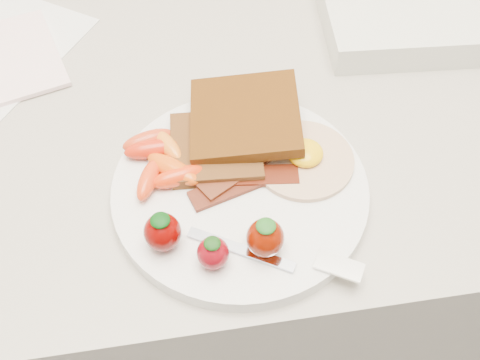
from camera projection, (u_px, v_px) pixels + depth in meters
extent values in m
cube|color=gray|center=(235.00, 270.00, 1.10)|extent=(2.00, 0.60, 0.90)
cylinder|color=white|center=(240.00, 191.00, 0.64)|extent=(0.27, 0.27, 0.02)
cube|color=#492C0F|center=(216.00, 148.00, 0.65)|extent=(0.10, 0.10, 0.01)
cube|color=black|center=(245.00, 117.00, 0.66)|extent=(0.13, 0.13, 0.03)
cylinder|color=silver|center=(303.00, 160.00, 0.65)|extent=(0.11, 0.11, 0.01)
ellipsoid|color=#F7B907|center=(305.00, 153.00, 0.64)|extent=(0.04, 0.04, 0.02)
cube|color=#390A07|center=(236.00, 185.00, 0.63)|extent=(0.10, 0.05, 0.00)
cube|color=#3E1305|center=(250.00, 176.00, 0.63)|extent=(0.10, 0.04, 0.00)
cube|color=#411504|center=(241.00, 168.00, 0.63)|extent=(0.10, 0.07, 0.00)
ellipsoid|color=red|center=(152.00, 149.00, 0.65)|extent=(0.06, 0.02, 0.02)
ellipsoid|color=#D84E0C|center=(173.00, 169.00, 0.63)|extent=(0.06, 0.06, 0.02)
ellipsoid|color=red|center=(148.00, 180.00, 0.62)|extent=(0.04, 0.06, 0.02)
ellipsoid|color=orange|center=(167.00, 145.00, 0.65)|extent=(0.04, 0.06, 0.02)
ellipsoid|color=red|center=(148.00, 140.00, 0.65)|extent=(0.06, 0.03, 0.02)
ellipsoid|color=red|center=(178.00, 177.00, 0.62)|extent=(0.06, 0.03, 0.02)
ellipsoid|color=#5D0200|center=(162.00, 232.00, 0.57)|extent=(0.04, 0.04, 0.04)
ellipsoid|color=#053108|center=(160.00, 220.00, 0.55)|extent=(0.02, 0.02, 0.01)
ellipsoid|color=maroon|center=(213.00, 253.00, 0.56)|extent=(0.03, 0.03, 0.03)
ellipsoid|color=#10360C|center=(212.00, 243.00, 0.55)|extent=(0.02, 0.02, 0.01)
ellipsoid|color=#620F00|center=(265.00, 238.00, 0.57)|extent=(0.04, 0.04, 0.04)
ellipsoid|color=#194F16|center=(266.00, 226.00, 0.55)|extent=(0.02, 0.02, 0.01)
cube|color=silver|center=(241.00, 249.00, 0.58)|extent=(0.10, 0.07, 0.00)
cube|color=white|center=(339.00, 266.00, 0.57)|extent=(0.05, 0.04, 0.00)
cube|color=#F7D0D4|center=(14.00, 57.00, 0.77)|extent=(0.15, 0.18, 0.01)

